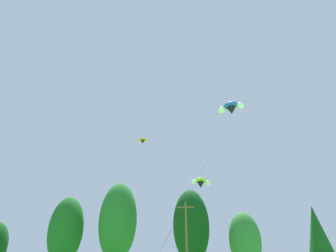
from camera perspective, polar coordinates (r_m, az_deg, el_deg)
name	(u,v)px	position (r m, az deg, el deg)	size (l,w,h in m)	color
treeline_tree_c	(66,230)	(49.22, -20.08, -19.26)	(5.29, 5.29, 12.92)	#472D19
treeline_tree_d	(118,221)	(46.87, -10.16, -18.44)	(5.87, 5.87, 15.09)	#472D19
treeline_tree_e	(191,225)	(45.42, 4.73, -19.54)	(5.50, 5.50, 13.71)	#472D19
treeline_tree_f	(245,240)	(44.50, 15.41, -21.53)	(4.49, 4.49, 9.96)	#472D19
treeline_tree_g	(318,235)	(47.37, 28.20, -18.90)	(3.96, 3.96, 10.73)	#472D19
utility_pole	(187,242)	(37.23, 3.80, -22.51)	(2.20, 0.26, 10.12)	brown
parafoil_kite_high_orange	(143,141)	(49.30, -5.18, -3.05)	(2.44, 18.33, 21.81)	orange
parafoil_kite_mid_blue_white	(231,108)	(36.88, 12.72, 3.61)	(9.49, 18.86, 20.47)	blue
parafoil_kite_far_lime_white	(201,183)	(41.17, 6.68, -11.37)	(6.22, 13.95, 12.60)	#93D633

